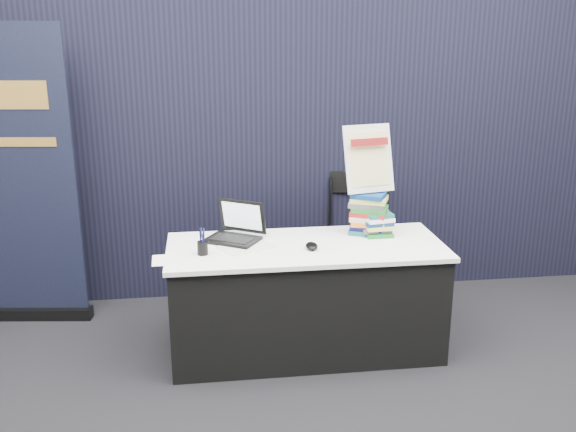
% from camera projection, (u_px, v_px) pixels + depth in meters
% --- Properties ---
extents(floor, '(8.00, 8.00, 0.00)m').
position_uv_depth(floor, '(319.00, 392.00, 3.86)').
color(floor, black).
rests_on(floor, ground).
extents(wall_back, '(8.00, 0.02, 3.50)m').
position_uv_depth(wall_back, '(258.00, 59.00, 7.16)').
color(wall_back, beige).
rests_on(wall_back, floor).
extents(drape_partition, '(6.00, 0.08, 2.40)m').
position_uv_depth(drape_partition, '(285.00, 147.00, 5.04)').
color(drape_partition, black).
rests_on(drape_partition, floor).
extents(display_table, '(1.80, 0.75, 0.75)m').
position_uv_depth(display_table, '(306.00, 298.00, 4.28)').
color(display_table, black).
rests_on(display_table, floor).
extents(laptop, '(0.41, 0.42, 0.25)m').
position_uv_depth(laptop, '(232.00, 231.00, 4.27)').
color(laptop, black).
rests_on(laptop, display_table).
extents(mouse, '(0.08, 0.13, 0.04)m').
position_uv_depth(mouse, '(312.00, 246.00, 4.09)').
color(mouse, black).
rests_on(mouse, display_table).
extents(brochure_left, '(0.28, 0.21, 0.00)m').
position_uv_depth(brochure_left, '(175.00, 259.00, 3.91)').
color(brochure_left, white).
rests_on(brochure_left, display_table).
extents(brochure_mid, '(0.29, 0.22, 0.00)m').
position_uv_depth(brochure_mid, '(236.00, 260.00, 3.90)').
color(brochure_mid, white).
rests_on(brochure_mid, display_table).
extents(brochure_right, '(0.40, 0.36, 0.00)m').
position_uv_depth(brochure_right, '(246.00, 247.00, 4.13)').
color(brochure_right, silver).
rests_on(brochure_right, display_table).
extents(pen_cup, '(0.08, 0.08, 0.09)m').
position_uv_depth(pen_cup, '(203.00, 248.00, 3.98)').
color(pen_cup, black).
rests_on(pen_cup, display_table).
extents(book_stack_tall, '(0.29, 0.26, 0.29)m').
position_uv_depth(book_stack_tall, '(368.00, 213.00, 4.36)').
color(book_stack_tall, '#175958').
rests_on(book_stack_tall, display_table).
extents(book_stack_short, '(0.19, 0.15, 0.16)m').
position_uv_depth(book_stack_short, '(377.00, 224.00, 4.33)').
color(book_stack_short, '#1D7026').
rests_on(book_stack_short, display_table).
extents(info_sign, '(0.36, 0.20, 0.47)m').
position_uv_depth(info_sign, '(369.00, 159.00, 4.29)').
color(info_sign, black).
rests_on(info_sign, book_stack_tall).
extents(pullup_banner, '(0.92, 0.21, 2.15)m').
position_uv_depth(pullup_banner, '(17.00, 196.00, 4.57)').
color(pullup_banner, black).
rests_on(pullup_banner, floor).
extents(stacking_chair, '(0.51, 0.52, 1.00)m').
position_uv_depth(stacking_chair, '(361.00, 231.00, 5.07)').
color(stacking_chair, black).
rests_on(stacking_chair, floor).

